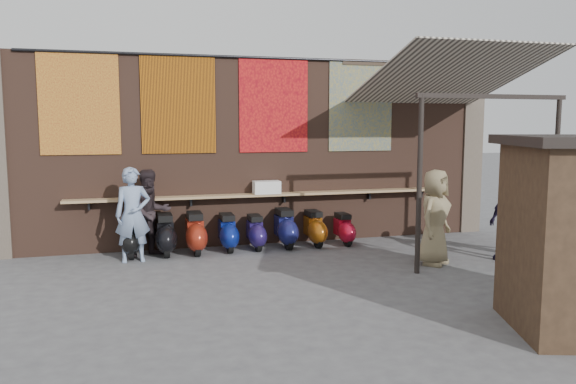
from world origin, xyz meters
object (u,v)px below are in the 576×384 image
(scooter_stool_4, at_px, (256,232))
(shelf_box, at_px, (267,187))
(scooter_stool_3, at_px, (228,233))
(scooter_stool_7, at_px, (344,229))
(shopper_grey, at_px, (541,217))
(scooter_stool_5, at_px, (285,228))
(scooter_stool_1, at_px, (165,235))
(diner_left, at_px, (133,215))
(shopper_navy, at_px, (508,220))
(shopper_tan, at_px, (435,217))
(scooter_stool_6, at_px, (314,228))
(diner_right, at_px, (151,213))
(scooter_stool_0, at_px, (131,238))
(scooter_stool_2, at_px, (195,233))

(scooter_stool_4, bearing_deg, shelf_box, 42.74)
(scooter_stool_3, distance_m, scooter_stool_7, 2.53)
(shopper_grey, bearing_deg, scooter_stool_5, 2.99)
(scooter_stool_1, xyz_separation_m, scooter_stool_7, (3.78, -0.04, -0.07))
(scooter_stool_1, height_order, scooter_stool_5, scooter_stool_1)
(scooter_stool_3, relative_size, diner_left, 0.44)
(diner_left, distance_m, shopper_grey, 7.81)
(shopper_navy, relative_size, shopper_tan, 0.87)
(shopper_grey, bearing_deg, shopper_tan, 25.99)
(shelf_box, relative_size, scooter_stool_6, 0.72)
(scooter_stool_4, bearing_deg, shopper_navy, -26.79)
(shelf_box, distance_m, scooter_stool_1, 2.33)
(scooter_stool_4, bearing_deg, diner_left, -170.77)
(scooter_stool_5, bearing_deg, shopper_navy, -30.94)
(scooter_stool_5, bearing_deg, shopper_tan, -43.61)
(scooter_stool_1, distance_m, diner_left, 0.88)
(shopper_navy, bearing_deg, scooter_stool_5, -43.21)
(shopper_navy, bearing_deg, scooter_stool_7, -53.62)
(scooter_stool_7, height_order, diner_right, diner_right)
(diner_left, bearing_deg, scooter_stool_1, 27.81)
(scooter_stool_0, bearing_deg, scooter_stool_7, -0.75)
(scooter_stool_1, bearing_deg, scooter_stool_6, 0.28)
(scooter_stool_4, xyz_separation_m, shopper_navy, (4.42, -2.23, 0.42))
(scooter_stool_3, bearing_deg, shelf_box, 16.54)
(scooter_stool_7, relative_size, diner_left, 0.39)
(diner_left, bearing_deg, diner_right, 43.94)
(scooter_stool_6, distance_m, diner_left, 3.80)
(scooter_stool_5, distance_m, diner_right, 2.80)
(scooter_stool_1, bearing_deg, scooter_stool_0, 178.30)
(shopper_grey, bearing_deg, scooter_stool_1, 12.36)
(shopper_tan, bearing_deg, shopper_navy, -40.42)
(shelf_box, height_order, shopper_grey, shopper_grey)
(shelf_box, distance_m, scooter_stool_0, 2.96)
(shopper_navy, xyz_separation_m, shopper_grey, (0.69, -0.08, 0.05))
(scooter_stool_2, distance_m, shopper_tan, 4.68)
(scooter_stool_7, bearing_deg, scooter_stool_3, 178.43)
(shelf_box, xyz_separation_m, scooter_stool_7, (1.63, -0.33, -0.93))
(scooter_stool_1, distance_m, scooter_stool_2, 0.59)
(diner_left, bearing_deg, scooter_stool_4, 4.82)
(shopper_grey, bearing_deg, scooter_stool_3, 8.42)
(scooter_stool_0, distance_m, scooter_stool_2, 1.26)
(diner_right, bearing_deg, scooter_stool_3, -21.41)
(scooter_stool_5, xyz_separation_m, scooter_stool_7, (1.30, -0.08, -0.07))
(scooter_stool_5, height_order, diner_right, diner_right)
(scooter_stool_6, relative_size, shopper_tan, 0.44)
(scooter_stool_5, distance_m, scooter_stool_7, 1.30)
(shopper_navy, bearing_deg, scooter_stool_6, -47.79)
(shopper_navy, bearing_deg, scooter_stool_1, -31.80)
(scooter_stool_2, distance_m, scooter_stool_5, 1.90)
(scooter_stool_0, xyz_separation_m, shopper_grey, (7.62, -2.32, 0.45))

